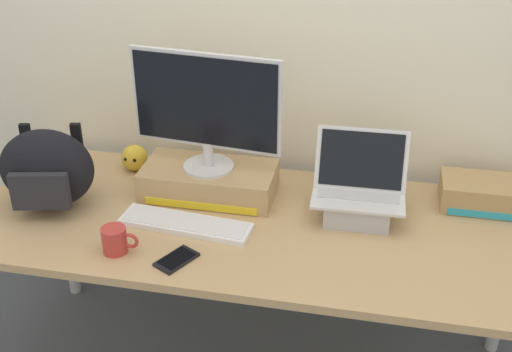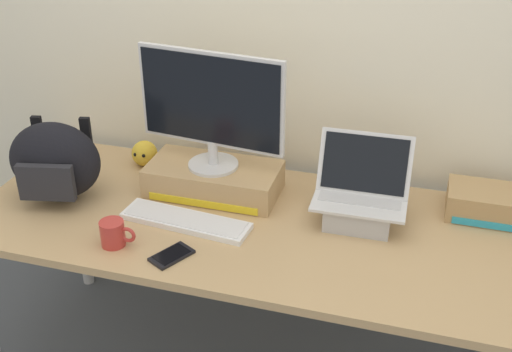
{
  "view_description": "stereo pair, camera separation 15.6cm",
  "coord_description": "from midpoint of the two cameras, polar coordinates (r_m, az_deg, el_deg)",
  "views": [
    {
      "loc": [
        0.38,
        -1.83,
        1.93
      ],
      "look_at": [
        0.0,
        0.0,
        0.9
      ],
      "focal_mm": 45.07,
      "sensor_mm": 36.0,
      "label": 1
    },
    {
      "loc": [
        0.53,
        -1.79,
        1.93
      ],
      "look_at": [
        0.0,
        0.0,
        0.9
      ],
      "focal_mm": 45.07,
      "sensor_mm": 36.0,
      "label": 2
    }
  ],
  "objects": [
    {
      "name": "desk",
      "position": [
        2.26,
        -1.98,
        -5.4
      ],
      "size": [
        1.99,
        0.8,
        0.72
      ],
      "color": "tan",
      "rests_on": "ground"
    },
    {
      "name": "messenger_backpack",
      "position": [
        2.38,
        -19.86,
        0.51
      ],
      "size": [
        0.36,
        0.27,
        0.3
      ],
      "rotation": [
        0.0,
        0.0,
        0.22
      ],
      "color": "black",
      "rests_on": "desk"
    },
    {
      "name": "external_keyboard",
      "position": [
        2.21,
        -8.28,
        -4.27
      ],
      "size": [
        0.46,
        0.16,
        0.02
      ],
      "rotation": [
        0.0,
        0.0,
        -0.09
      ],
      "color": "white",
      "rests_on": "desk"
    },
    {
      "name": "toner_box_cyan",
      "position": [
        2.4,
        18.05,
        -1.58
      ],
      "size": [
        0.32,
        0.18,
        0.1
      ],
      "color": "#A88456",
      "rests_on": "desk"
    },
    {
      "name": "cell_phone",
      "position": [
        2.06,
        -9.24,
        -7.37
      ],
      "size": [
        0.13,
        0.16,
        0.01
      ],
      "rotation": [
        0.0,
        0.0,
        -0.49
      ],
      "color": "black",
      "rests_on": "desk"
    },
    {
      "name": "toner_box_yellow",
      "position": [
        2.37,
        -6.06,
        -0.46
      ],
      "size": [
        0.48,
        0.25,
        0.11
      ],
      "color": "tan",
      "rests_on": "desk"
    },
    {
      "name": "plush_toy",
      "position": [
        2.59,
        -12.43,
        1.56
      ],
      "size": [
        0.1,
        0.1,
        0.1
      ],
      "color": "gold",
      "rests_on": "desk"
    },
    {
      "name": "open_laptop",
      "position": [
        2.24,
        7.08,
        -2.13
      ],
      "size": [
        0.32,
        0.23,
        0.29
      ],
      "rotation": [
        0.0,
        0.0,
        0.02
      ],
      "color": "#ADADB2",
      "rests_on": "desk"
    },
    {
      "name": "desktop_monitor",
      "position": [
        2.25,
        -6.45,
        5.94
      ],
      "size": [
        0.54,
        0.18,
        0.43
      ],
      "rotation": [
        0.0,
        0.0,
        -0.11
      ],
      "color": "silver",
      "rests_on": "toner_box_yellow"
    },
    {
      "name": "coffee_mug",
      "position": [
        2.12,
        -14.46,
        -5.57
      ],
      "size": [
        0.12,
        0.08,
        0.09
      ],
      "color": "#B2332D",
      "rests_on": "desk"
    },
    {
      "name": "back_wall",
      "position": [
        2.44,
        0.56,
        13.8
      ],
      "size": [
        7.0,
        0.1,
        2.6
      ],
      "primitive_type": "cube",
      "color": "silver",
      "rests_on": "ground"
    }
  ]
}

